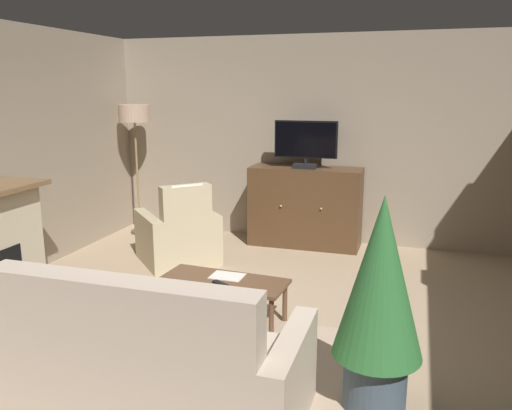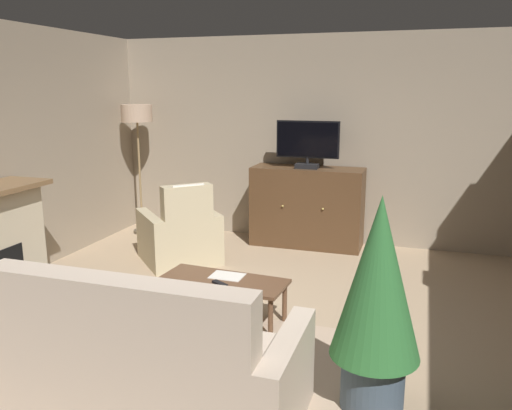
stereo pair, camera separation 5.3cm
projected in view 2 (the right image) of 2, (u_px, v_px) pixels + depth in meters
ground_plane at (256, 336)px, 4.52m from camera, size 6.54×6.63×0.04m
wall_back at (326, 140)px, 7.05m from camera, size 6.54×0.10×2.79m
rug_central at (200, 357)px, 4.12m from camera, size 2.39×1.65×0.01m
tv_cabinet at (307, 209)px, 6.96m from camera, size 1.48×0.55×1.06m
television at (308, 143)px, 6.72m from camera, size 0.82×0.20×0.62m
coffee_table at (223, 284)px, 4.70m from camera, size 1.18×0.54×0.40m
tv_remote at (220, 284)px, 4.56m from camera, size 0.17×0.13×0.02m
folded_newspaper at (227, 276)px, 4.76m from camera, size 0.30×0.22×0.01m
sofa_floral at (144, 366)px, 3.35m from camera, size 2.02×0.92×1.04m
armchair_beside_cabinet at (180, 237)px, 6.32m from camera, size 1.21×1.21×1.03m
potted_plant_tall_palm_by_window at (377, 294)px, 3.30m from camera, size 0.59×0.59×1.46m
cat at (95, 316)px, 4.65m from camera, size 0.22×0.70×0.20m
floor_lamp at (137, 122)px, 7.32m from camera, size 0.43×0.43×1.86m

